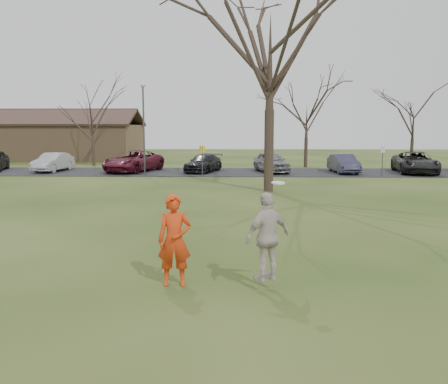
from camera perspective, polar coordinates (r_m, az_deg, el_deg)
The scene contains 16 objects.
ground at distance 9.95m, azimuth -0.70°, elevation -11.86°, with size 120.00×120.00×0.00m, color #1E380F.
parking_strip at distance 34.52m, azimuth 1.04°, elevation 2.44°, with size 62.00×6.50×0.04m, color black.
player_defender at distance 10.04m, azimuth -6.04°, elevation -5.86°, with size 0.72×0.47×1.96m, color red.
car_1 at distance 37.11m, azimuth -20.10°, elevation 3.44°, with size 1.45×4.15×1.37m, color #A8A9AE.
car_2 at distance 35.35m, azimuth -10.97°, elevation 3.72°, with size 2.56×5.55×1.54m, color #591525.
car_3 at distance 34.51m, azimuth -2.51°, elevation 3.53°, with size 1.78×4.37×1.27m, color black.
car_4 at distance 34.35m, azimuth 5.76°, elevation 3.67°, with size 1.78×4.43×1.51m, color gray.
car_5 at distance 34.84m, azimuth 14.35°, elevation 3.39°, with size 1.42×4.08×1.34m, color #35334D.
car_6 at distance 36.32m, azimuth 22.24°, elevation 3.36°, with size 2.53×5.49×1.52m, color black.
catching_play at distance 9.68m, azimuth 5.33°, elevation -5.42°, with size 1.14×1.00×2.07m.
building at distance 51.58m, azimuth -21.71°, elevation 5.86°, with size 20.60×8.50×5.14m.
lamp_post at distance 32.49m, azimuth -9.77°, elevation 8.95°, with size 0.34×0.34×6.27m.
sign_yellow at distance 31.50m, azimuth -2.67°, elevation 4.51°, with size 0.35×0.35×2.08m.
sign_white at distance 32.84m, azimuth 18.75°, elevation 4.24°, with size 0.35×0.35×2.08m.
big_tree at distance 24.67m, azimuth 5.64°, elevation 16.43°, with size 9.00×9.00×14.00m, color #352821, non-canonical shape.
small_tree_row at distance 39.61m, azimuth 7.57°, elevation 8.71°, with size 55.00×5.90×8.50m.
Camera 1 is at (0.40, -9.35, 3.39)m, focal length 37.54 mm.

